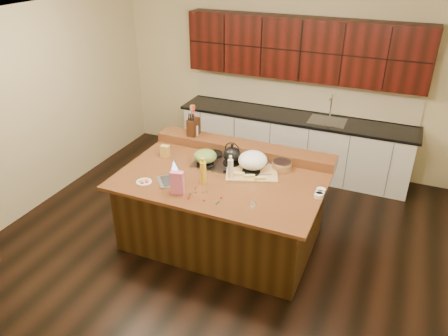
% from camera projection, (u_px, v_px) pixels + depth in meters
% --- Properties ---
extents(room, '(5.52, 5.02, 2.72)m').
position_uv_depth(room, '(222.00, 143.00, 4.95)').
color(room, black).
rests_on(room, ground).
extents(island, '(2.40, 1.60, 0.92)m').
position_uv_depth(island, '(222.00, 208.00, 5.37)').
color(island, black).
rests_on(island, ground).
extents(back_ledge, '(2.40, 0.30, 0.12)m').
position_uv_depth(back_ledge, '(244.00, 148.00, 5.69)').
color(back_ledge, black).
rests_on(back_ledge, island).
extents(cooktop, '(0.92, 0.52, 0.05)m').
position_uv_depth(cooktop, '(232.00, 164.00, 5.39)').
color(cooktop, gray).
rests_on(cooktop, island).
extents(back_counter, '(3.70, 0.66, 2.40)m').
position_uv_depth(back_counter, '(296.00, 112.00, 6.82)').
color(back_counter, silver).
rests_on(back_counter, ground).
extents(kettle, '(0.22, 0.22, 0.20)m').
position_uv_depth(kettle, '(232.00, 155.00, 5.33)').
color(kettle, black).
rests_on(kettle, cooktop).
extents(green_bowl, '(0.33, 0.33, 0.16)m').
position_uv_depth(green_bowl, '(205.00, 156.00, 5.34)').
color(green_bowl, olive).
rests_on(green_bowl, cooktop).
extents(laptop, '(0.36, 0.37, 0.20)m').
position_uv_depth(laptop, '(171.00, 177.00, 5.02)').
color(laptop, '#B7B7BC').
rests_on(laptop, island).
extents(oil_bottle, '(0.09, 0.09, 0.27)m').
position_uv_depth(oil_bottle, '(203.00, 173.00, 4.94)').
color(oil_bottle, gold).
rests_on(oil_bottle, island).
extents(vinegar_bottle, '(0.08, 0.08, 0.25)m').
position_uv_depth(vinegar_bottle, '(230.00, 169.00, 5.03)').
color(vinegar_bottle, silver).
rests_on(vinegar_bottle, island).
extents(wooden_tray, '(0.71, 0.61, 0.24)m').
position_uv_depth(wooden_tray, '(252.00, 163.00, 5.21)').
color(wooden_tray, tan).
rests_on(wooden_tray, island).
extents(ramekin_a, '(0.11, 0.11, 0.04)m').
position_uv_depth(ramekin_a, '(319.00, 195.00, 4.72)').
color(ramekin_a, white).
rests_on(ramekin_a, island).
extents(ramekin_b, '(0.12, 0.12, 0.04)m').
position_uv_depth(ramekin_b, '(321.00, 191.00, 4.81)').
color(ramekin_b, white).
rests_on(ramekin_b, island).
extents(ramekin_c, '(0.12, 0.12, 0.04)m').
position_uv_depth(ramekin_c, '(320.00, 194.00, 4.75)').
color(ramekin_c, white).
rests_on(ramekin_c, island).
extents(strainer_bowl, '(0.25, 0.25, 0.09)m').
position_uv_depth(strainer_bowl, '(282.00, 166.00, 5.27)').
color(strainer_bowl, '#996B3F').
rests_on(strainer_bowl, island).
extents(kitchen_timer, '(0.10, 0.10, 0.07)m').
position_uv_depth(kitchen_timer, '(253.00, 201.00, 4.59)').
color(kitchen_timer, silver).
rests_on(kitchen_timer, island).
extents(pink_bag, '(0.16, 0.11, 0.27)m').
position_uv_depth(pink_bag, '(177.00, 183.00, 4.74)').
color(pink_bag, pink).
rests_on(pink_bag, island).
extents(candy_plate, '(0.22, 0.22, 0.01)m').
position_uv_depth(candy_plate, '(144.00, 182.00, 5.01)').
color(candy_plate, white).
rests_on(candy_plate, island).
extents(package_box, '(0.12, 0.09, 0.15)m').
position_uv_depth(package_box, '(165.00, 151.00, 5.57)').
color(package_box, gold).
rests_on(package_box, island).
extents(utensil_crock, '(0.16, 0.16, 0.14)m').
position_uv_depth(utensil_crock, '(194.00, 130.00, 5.88)').
color(utensil_crock, white).
rests_on(utensil_crock, back_ledge).
extents(knife_block, '(0.12, 0.19, 0.23)m').
position_uv_depth(knife_block, '(193.00, 127.00, 5.86)').
color(knife_block, black).
rests_on(knife_block, back_ledge).
extents(gumdrop_0, '(0.02, 0.02, 0.02)m').
position_uv_depth(gumdrop_0, '(204.00, 200.00, 4.66)').
color(gumdrop_0, red).
rests_on(gumdrop_0, island).
extents(gumdrop_1, '(0.02, 0.02, 0.02)m').
position_uv_depth(gumdrop_1, '(207.00, 191.00, 4.82)').
color(gumdrop_1, '#198C26').
rests_on(gumdrop_1, island).
extents(gumdrop_2, '(0.02, 0.02, 0.02)m').
position_uv_depth(gumdrop_2, '(196.00, 188.00, 4.89)').
color(gumdrop_2, red).
rests_on(gumdrop_2, island).
extents(gumdrop_3, '(0.02, 0.02, 0.02)m').
position_uv_depth(gumdrop_3, '(190.00, 193.00, 4.78)').
color(gumdrop_3, '#198C26').
rests_on(gumdrop_3, island).
extents(gumdrop_4, '(0.02, 0.02, 0.02)m').
position_uv_depth(gumdrop_4, '(221.00, 198.00, 4.71)').
color(gumdrop_4, red).
rests_on(gumdrop_4, island).
extents(gumdrop_5, '(0.02, 0.02, 0.02)m').
position_uv_depth(gumdrop_5, '(219.00, 201.00, 4.64)').
color(gumdrop_5, '#198C26').
rests_on(gumdrop_5, island).
extents(gumdrop_6, '(0.02, 0.02, 0.02)m').
position_uv_depth(gumdrop_6, '(203.00, 192.00, 4.82)').
color(gumdrop_6, red).
rests_on(gumdrop_6, island).
extents(gumdrop_7, '(0.02, 0.02, 0.02)m').
position_uv_depth(gumdrop_7, '(217.00, 203.00, 4.61)').
color(gumdrop_7, '#198C26').
rests_on(gumdrop_7, island).
extents(gumdrop_8, '(0.02, 0.02, 0.02)m').
position_uv_depth(gumdrop_8, '(190.00, 196.00, 4.73)').
color(gumdrop_8, red).
rests_on(gumdrop_8, island).
extents(gumdrop_9, '(0.02, 0.02, 0.02)m').
position_uv_depth(gumdrop_9, '(196.00, 192.00, 4.81)').
color(gumdrop_9, '#198C26').
rests_on(gumdrop_9, island).
extents(gumdrop_10, '(0.02, 0.02, 0.02)m').
position_uv_depth(gumdrop_10, '(188.00, 198.00, 4.70)').
color(gumdrop_10, red).
rests_on(gumdrop_10, island).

